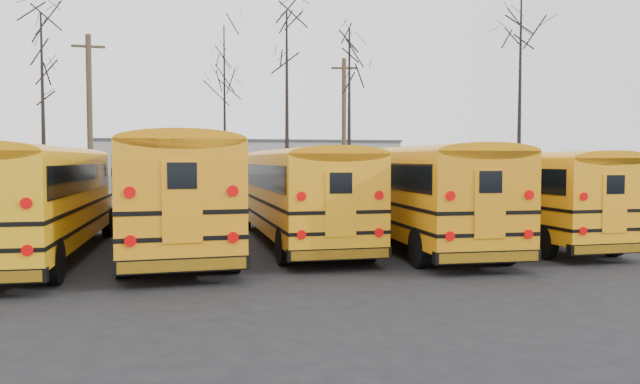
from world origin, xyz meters
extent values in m
plane|color=black|center=(0.00, 0.00, 0.00)|extent=(120.00, 120.00, 0.00)
cube|color=gray|center=(0.00, 12.00, 1.00)|extent=(40.00, 0.04, 2.00)
cube|color=#A0A19C|center=(2.00, 32.00, 2.00)|extent=(22.00, 8.00, 4.00)
cylinder|color=black|center=(-6.03, -2.39, 0.50)|extent=(0.30, 1.00, 1.00)
cylinder|color=black|center=(-8.07, 6.05, 0.50)|extent=(0.30, 1.00, 1.00)
cylinder|color=black|center=(-5.81, 5.99, 0.50)|extent=(0.30, 1.00, 1.00)
cube|color=yellow|center=(-7.07, 0.88, 1.67)|extent=(2.73, 9.34, 2.34)
cube|color=yellow|center=(-6.93, 6.37, 1.00)|extent=(2.29, 1.75, 1.00)
cube|color=black|center=(-7.08, 0.68, 2.19)|extent=(2.74, 8.34, 0.70)
cube|color=black|center=(-7.05, 1.73, 0.95)|extent=(2.80, 11.05, 0.09)
cube|color=black|center=(-7.05, 1.73, 1.45)|extent=(2.80, 11.05, 0.09)
cube|color=black|center=(-6.91, 7.16, 0.45)|extent=(2.40, 0.26, 0.26)
cylinder|color=#B20505|center=(-6.24, -3.80, 0.95)|extent=(0.22, 0.05, 0.22)
cylinder|color=#B20505|center=(-6.24, -3.80, 1.85)|extent=(0.22, 0.05, 0.22)
cylinder|color=black|center=(-4.66, -1.97, 0.54)|extent=(0.36, 1.10, 1.09)
cylinder|color=black|center=(-2.21, -1.84, 0.54)|extent=(0.36, 1.10, 1.09)
cylinder|color=black|center=(-5.14, 7.16, 0.54)|extent=(0.36, 1.10, 1.09)
cylinder|color=black|center=(-2.68, 7.29, 0.54)|extent=(0.36, 1.10, 1.09)
cube|color=orange|center=(-3.62, 1.63, 1.82)|extent=(3.24, 10.25, 2.56)
cube|color=orange|center=(-3.93, 7.60, 1.09)|extent=(2.54, 1.98, 1.09)
cube|color=black|center=(-3.61, 1.41, 2.39)|extent=(3.23, 9.16, 0.76)
cube|color=black|center=(-3.67, 2.55, 1.03)|extent=(3.37, 12.12, 0.10)
cube|color=black|center=(-3.67, 2.55, 1.58)|extent=(3.37, 12.12, 0.10)
cube|color=black|center=(-3.36, -3.32, 0.49)|extent=(2.79, 0.38, 0.30)
cube|color=black|center=(-3.98, 8.47, 0.49)|extent=(2.62, 0.35, 0.28)
cube|color=orange|center=(-3.36, -3.43, 1.80)|extent=(0.82, 0.09, 1.69)
cylinder|color=#B20505|center=(-4.39, -3.50, 1.03)|extent=(0.24, 0.06, 0.24)
cylinder|color=#B20505|center=(-2.32, -3.39, 1.03)|extent=(0.24, 0.06, 0.24)
cylinder|color=#B20505|center=(-4.39, -3.50, 2.01)|extent=(0.24, 0.06, 0.24)
cylinder|color=#B20505|center=(-2.32, -3.39, 2.01)|extent=(0.24, 0.06, 0.24)
cylinder|color=black|center=(-0.86, -1.07, 0.49)|extent=(0.28, 0.99, 0.99)
cylinder|color=black|center=(1.37, -1.05, 0.49)|extent=(0.28, 0.99, 0.99)
cylinder|color=black|center=(-0.91, 7.23, 0.49)|extent=(0.28, 0.99, 0.99)
cylinder|color=black|center=(1.32, 7.24, 0.49)|extent=(0.28, 0.99, 0.99)
cube|color=#FFA613|center=(0.24, 2.15, 1.65)|extent=(2.53, 9.20, 2.32)
cube|color=#FFA613|center=(0.20, 7.58, 0.99)|extent=(2.23, 1.69, 0.99)
cube|color=black|center=(0.24, 1.95, 2.17)|extent=(2.56, 8.21, 0.69)
cube|color=black|center=(0.23, 2.99, 0.94)|extent=(2.57, 10.89, 0.09)
cube|color=black|center=(0.23, 2.99, 1.43)|extent=(2.57, 10.89, 0.09)
cube|color=black|center=(0.26, -2.34, 0.44)|extent=(2.53, 0.23, 0.28)
cube|color=black|center=(0.19, 8.37, 0.44)|extent=(2.37, 0.21, 0.26)
cube|color=#FFA613|center=(0.26, -2.45, 1.63)|extent=(0.74, 0.04, 1.53)
cylinder|color=#B20505|center=(-0.67, -2.47, 0.94)|extent=(0.22, 0.04, 0.22)
cylinder|color=#B20505|center=(1.20, -2.45, 0.94)|extent=(0.22, 0.04, 0.22)
cylinder|color=#B20505|center=(-0.67, -2.47, 1.83)|extent=(0.22, 0.04, 0.22)
cylinder|color=#B20505|center=(1.20, -2.45, 1.83)|extent=(0.22, 0.04, 0.22)
cylinder|color=black|center=(2.34, -2.21, 0.50)|extent=(0.32, 1.02, 1.01)
cylinder|color=black|center=(4.62, -2.28, 0.50)|extent=(0.32, 1.02, 1.01)
cylinder|color=black|center=(2.63, 6.25, 0.50)|extent=(0.32, 1.02, 1.01)
cylinder|color=black|center=(4.90, 6.17, 0.50)|extent=(0.32, 1.02, 1.01)
cube|color=orange|center=(3.59, 1.03, 1.69)|extent=(2.83, 9.44, 2.37)
cube|color=orange|center=(3.78, 6.56, 1.01)|extent=(2.32, 1.79, 1.01)
cube|color=black|center=(3.58, 0.83, 2.21)|extent=(2.84, 8.44, 0.70)
cube|color=black|center=(3.62, 1.88, 0.96)|extent=(2.92, 11.17, 0.09)
cube|color=black|center=(3.62, 1.88, 1.46)|extent=(2.92, 11.17, 0.09)
cube|color=black|center=(3.44, -3.55, 0.45)|extent=(2.58, 0.31, 0.28)
cube|color=black|center=(3.80, 7.37, 0.45)|extent=(2.42, 0.28, 0.26)
cube|color=orange|center=(3.43, -3.66, 1.66)|extent=(0.76, 0.07, 1.56)
cylinder|color=#B20505|center=(2.48, -3.64, 0.96)|extent=(0.22, 0.05, 0.22)
cylinder|color=#B20505|center=(4.39, -3.70, 0.96)|extent=(0.22, 0.05, 0.22)
cylinder|color=#B20505|center=(2.48, -3.64, 1.86)|extent=(0.22, 0.05, 0.22)
cylinder|color=#B20505|center=(4.39, -3.70, 1.86)|extent=(0.22, 0.05, 0.22)
cylinder|color=black|center=(6.11, -1.66, 0.48)|extent=(0.29, 0.96, 0.95)
cylinder|color=black|center=(8.26, -1.62, 0.48)|extent=(0.29, 0.96, 0.95)
cylinder|color=black|center=(5.94, 6.32, 0.48)|extent=(0.29, 0.96, 0.95)
cylinder|color=black|center=(8.09, 6.37, 0.48)|extent=(0.29, 0.96, 0.95)
cube|color=#FD9F13|center=(7.12, 1.45, 1.59)|extent=(2.57, 8.90, 2.24)
cube|color=#FD9F13|center=(7.01, 6.68, 0.95)|extent=(2.18, 1.66, 0.95)
cube|color=black|center=(7.12, 1.26, 2.09)|extent=(2.59, 7.95, 0.67)
cube|color=black|center=(7.10, 2.26, 0.90)|extent=(2.64, 10.53, 0.09)
cube|color=black|center=(7.10, 2.26, 1.38)|extent=(2.64, 10.53, 0.09)
cube|color=black|center=(7.22, -2.88, 0.43)|extent=(2.44, 0.26, 0.27)
cube|color=black|center=(6.99, 7.44, 0.43)|extent=(2.29, 0.24, 0.25)
cube|color=#FD9F13|center=(7.22, -2.98, 1.57)|extent=(0.71, 0.05, 1.47)
cylinder|color=#B20505|center=(6.32, -3.01, 0.90)|extent=(0.21, 0.04, 0.21)
cylinder|color=#B20505|center=(6.32, -3.01, 1.76)|extent=(0.21, 0.04, 0.21)
cylinder|color=#473A28|center=(-7.49, 15.10, 4.30)|extent=(0.27, 0.27, 8.60)
cube|color=#473A28|center=(-7.49, 15.10, 8.03)|extent=(1.53, 0.17, 0.11)
cylinder|color=#4C3D2B|center=(6.51, 20.40, 4.40)|extent=(0.27, 0.27, 8.80)
cube|color=#4C3D2B|center=(6.51, 20.40, 8.22)|extent=(1.55, 0.46, 0.12)
cone|color=black|center=(-9.62, 15.40, 4.78)|extent=(0.26, 0.26, 9.56)
cone|color=black|center=(-0.89, 17.91, 4.96)|extent=(0.26, 0.26, 9.93)
cone|color=black|center=(2.17, 15.71, 5.19)|extent=(0.26, 0.26, 10.39)
cone|color=black|center=(4.92, 13.52, 4.57)|extent=(0.26, 0.26, 9.14)
cone|color=black|center=(14.34, 13.58, 5.70)|extent=(0.26, 0.26, 11.39)
camera|label=1|loc=(-3.45, -16.48, 2.67)|focal=35.00mm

